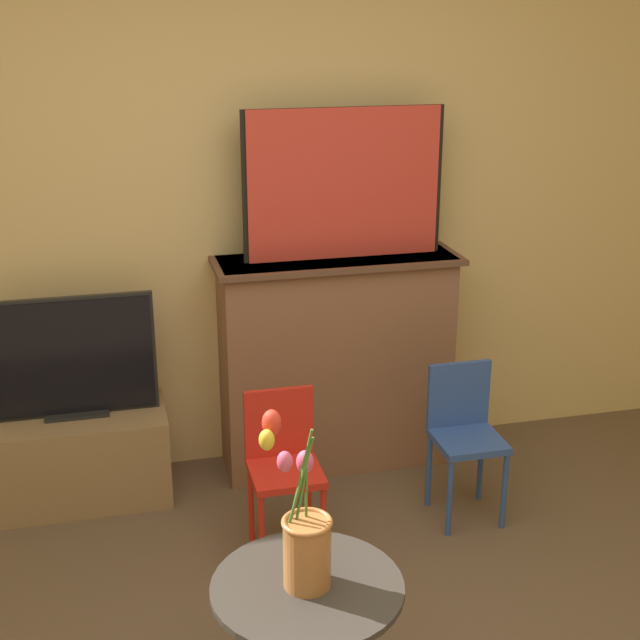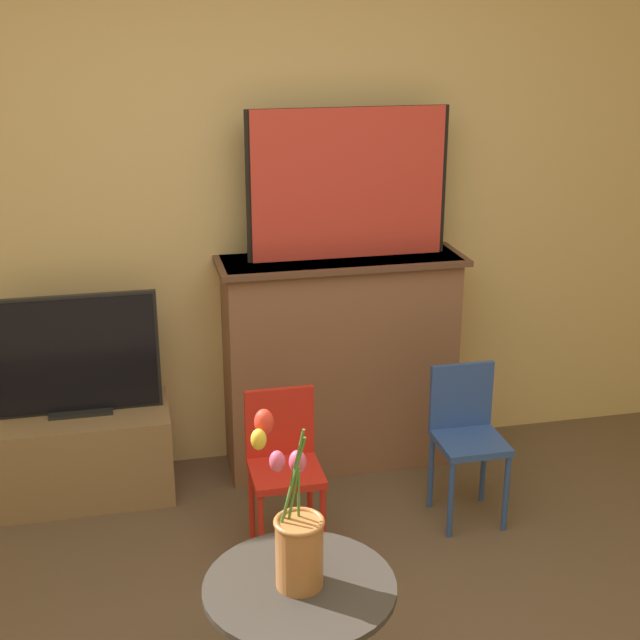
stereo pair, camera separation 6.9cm
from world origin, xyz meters
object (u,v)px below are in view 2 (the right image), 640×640
(tv_monitor, at_px, (76,357))
(chair_red, at_px, (283,460))
(chair_blue, at_px, (466,430))
(vase_tulips, at_px, (296,537))
(painting, at_px, (348,184))

(tv_monitor, xyz_separation_m, chair_red, (0.80, -0.61, -0.27))
(chair_blue, relative_size, vase_tulips, 1.29)
(chair_red, height_order, vase_tulips, vase_tulips)
(chair_blue, height_order, vase_tulips, vase_tulips)
(painting, relative_size, vase_tulips, 1.74)
(tv_monitor, height_order, chair_red, tv_monitor)
(vase_tulips, bearing_deg, tv_monitor, 111.70)
(tv_monitor, distance_m, vase_tulips, 1.76)
(painting, distance_m, tv_monitor, 1.41)
(chair_blue, distance_m, vase_tulips, 1.50)
(painting, bearing_deg, chair_blue, -56.81)
(vase_tulips, bearing_deg, chair_blue, 49.34)
(painting, distance_m, vase_tulips, 1.91)
(chair_red, bearing_deg, painting, 57.48)
(chair_blue, bearing_deg, tv_monitor, 161.95)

